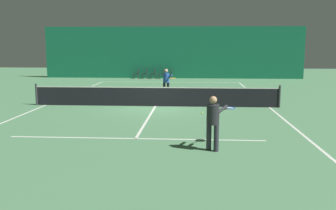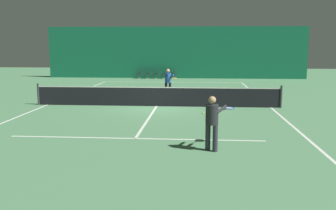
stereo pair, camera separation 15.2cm
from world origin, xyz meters
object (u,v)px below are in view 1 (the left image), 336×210
Objects in this scene: tennis_net at (155,96)px; player_far at (166,80)px; player_near at (214,119)px; courtside_chair_1 at (145,73)px; tennis_ball at (202,113)px; courtside_chair_4 at (171,73)px; courtside_chair_0 at (137,73)px; courtside_chair_2 at (154,73)px; courtside_chair_3 at (162,73)px.

player_far is at bearing 85.92° from tennis_net.
courtside_chair_1 is at bearing 46.37° from player_near.
courtside_chair_1 is at bearing 105.38° from tennis_ball.
courtside_chair_0 is at bearing -90.00° from courtside_chair_4.
courtside_chair_2 is (0.75, 0.00, 0.00)m from courtside_chair_1.
courtside_chair_3 is 0.75m from courtside_chair_4.
player_far reaches higher than courtside_chair_1.
courtside_chair_4 is (0.75, 0.00, 0.00)m from courtside_chair_3.
player_near is 22.69m from courtside_chair_4.
tennis_net is 14.29× the size of courtside_chair_2.
tennis_ball is at bearing -39.20° from tennis_net.
tennis_net is at bearing 0.56° from courtside_chair_4.
player_far is 6.05m from tennis_ball.
courtside_chair_1 is 2.24m from courtside_chair_4.
courtside_chair_1 is at bearing -90.00° from courtside_chair_4.
courtside_chair_1 is 1.00× the size of courtside_chair_3.
player_near reaches higher than courtside_chair_1.
tennis_net is 14.29× the size of courtside_chair_3.
player_near is 23.05m from courtside_chair_1.
player_near is at bearing -15.50° from player_far.
player_far is 1.87× the size of courtside_chair_3.
courtside_chair_4 is at bearing 90.00° from courtside_chair_3.
tennis_net is 15.05m from courtside_chair_2.
courtside_chair_3 is (-1.17, 11.13, -0.43)m from player_far.
courtside_chair_1 is at bearing -90.00° from courtside_chair_2.
courtside_chair_2 is at bearing 44.54° from player_near.
courtside_chair_3 is 17.07m from tennis_ball.
player_far is at bearing 2.16° from courtside_chair_4.
courtside_chair_1 is at bearing 90.00° from courtside_chair_0.
player_far is 1.87× the size of courtside_chair_2.
courtside_chair_2 is (-1.64, 14.96, -0.03)m from tennis_net.
player_far reaches higher than courtside_chair_2.
courtside_chair_2 is 1.50m from courtside_chair_4.
tennis_net is 15.29m from courtside_chair_0.
courtside_chair_3 is (1.50, 0.00, 0.00)m from courtside_chair_1.
tennis_net is 14.29× the size of courtside_chair_4.
courtside_chair_3 reaches higher than tennis_ball.
player_far is 1.87× the size of courtside_chair_4.
courtside_chair_0 is 12.73× the size of tennis_ball.
player_far is 11.20m from courtside_chair_3.
courtside_chair_2 is (1.50, 0.00, 0.00)m from courtside_chair_0.
player_far reaches higher than courtside_chair_0.
tennis_net is 7.68× the size of player_near.
player_far is at bearing 13.46° from courtside_chair_1.
player_far is at bearing 17.04° from courtside_chair_0.
courtside_chair_0 is 1.00× the size of courtside_chair_3.
tennis_net is at bearing 140.80° from tennis_ball.
courtside_chair_0 is 2.24m from courtside_chair_3.
tennis_net is 2.91m from tennis_ball.
tennis_net is 181.82× the size of tennis_ball.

